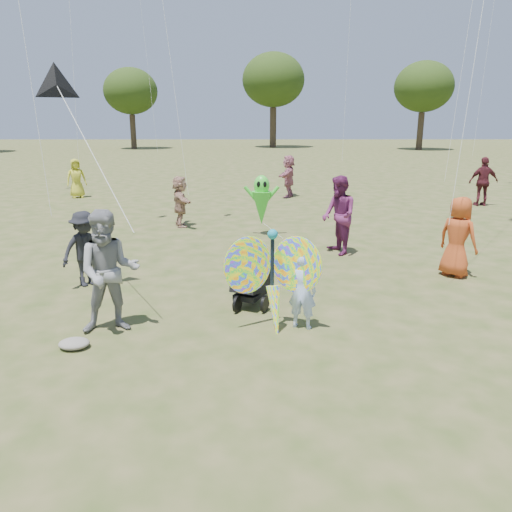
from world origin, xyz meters
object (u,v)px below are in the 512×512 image
at_px(crowd_e, 339,215).
at_px(jogging_stroller, 251,272).
at_px(butterfly_kite, 273,279).
at_px(alien_kite, 262,202).
at_px(crowd_j, 289,176).
at_px(crowd_a, 458,237).
at_px(adult_man, 109,272).
at_px(crowd_h, 483,182).
at_px(crowd_d, 180,201).
at_px(crowd_g, 76,178).
at_px(child_girl, 302,291).
at_px(crowd_b, 85,249).

xyz_separation_m(crowd_e, jogging_stroller, (-2.14, -3.54, -0.36)).
xyz_separation_m(butterfly_kite, alien_kite, (-0.09, 6.74, 0.13)).
bearing_deg(crowd_j, jogging_stroller, 9.83).
bearing_deg(alien_kite, butterfly_kite, -89.24).
bearing_deg(crowd_a, adult_man, 74.37).
bearing_deg(jogging_stroller, crowd_j, 107.38).
height_order(crowd_h, butterfly_kite, crowd_h).
bearing_deg(crowd_h, crowd_d, 18.84).
xyz_separation_m(crowd_d, crowd_e, (4.39, -3.32, 0.18)).
height_order(crowd_h, jogging_stroller, crowd_h).
distance_m(crowd_e, crowd_g, 13.44).
relative_size(crowd_a, crowd_j, 0.96).
height_order(child_girl, crowd_a, crowd_a).
distance_m(crowd_e, butterfly_kite, 5.00).
xyz_separation_m(crowd_h, crowd_j, (-7.37, 2.33, -0.04)).
height_order(crowd_b, crowd_h, crowd_h).
xyz_separation_m(crowd_a, jogging_stroller, (-4.36, -1.70, -0.24)).
bearing_deg(crowd_b, butterfly_kite, -75.37).
bearing_deg(adult_man, child_girl, -10.68).
relative_size(crowd_j, butterfly_kite, 0.97).
bearing_deg(adult_man, crowd_d, 77.79).
distance_m(adult_man, crowd_j, 14.69).
bearing_deg(crowd_d, butterfly_kite, -178.13).
xyz_separation_m(crowd_a, crowd_d, (-6.61, 5.15, -0.07)).
bearing_deg(crowd_e, crowd_b, -80.15).
distance_m(adult_man, alien_kite, 7.20).
distance_m(crowd_a, crowd_d, 8.39).
distance_m(jogging_stroller, butterfly_kite, 1.21).
bearing_deg(alien_kite, crowd_b, -128.54).
xyz_separation_m(child_girl, alien_kite, (-0.55, 6.67, 0.35)).
distance_m(child_girl, crowd_b, 4.67).
relative_size(crowd_j, alien_kite, 1.03).
relative_size(child_girl, crowd_h, 0.66).
distance_m(crowd_d, crowd_g, 8.01).
xyz_separation_m(crowd_a, crowd_e, (-2.23, 1.84, 0.12)).
height_order(adult_man, crowd_j, adult_man).
height_order(crowd_j, jogging_stroller, crowd_j).
relative_size(crowd_b, butterfly_kite, 0.83).
xyz_separation_m(adult_man, alien_kite, (2.46, 6.77, -0.01)).
distance_m(crowd_d, jogging_stroller, 7.22).
distance_m(crowd_b, butterfly_kite, 4.30).
bearing_deg(adult_man, crowd_e, 34.76).
distance_m(crowd_g, butterfly_kite, 16.07).
relative_size(child_girl, jogging_stroller, 1.09).
bearing_deg(child_girl, crowd_j, -73.18).
bearing_deg(alien_kite, child_girl, -85.25).
bearing_deg(child_girl, alien_kite, -65.54).
xyz_separation_m(crowd_g, crowd_h, (16.44, -2.14, 0.11)).
height_order(crowd_a, crowd_b, crowd_a).
bearing_deg(crowd_g, child_girl, -84.97).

